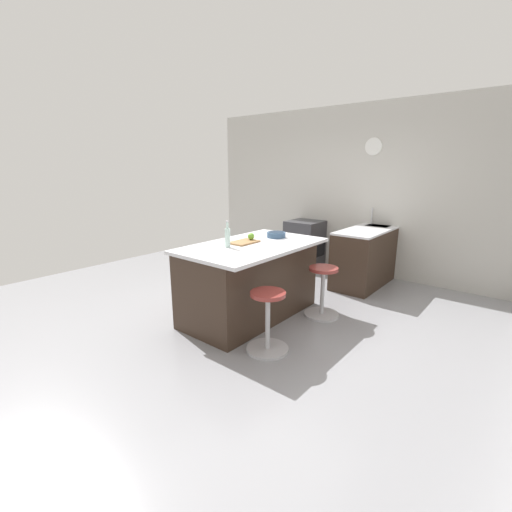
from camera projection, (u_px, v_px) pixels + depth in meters
ground_plane at (257, 312)px, 4.60m from camera, size 7.63×7.63×0.00m
interior_partition_left at (351, 191)px, 6.22m from camera, size 0.15×5.87×2.87m
sink_cabinet at (372, 253)px, 5.83m from camera, size 1.92×0.60×1.18m
oven_range at (305, 244)px, 6.63m from camera, size 0.60×0.61×0.87m
kitchen_island at (250, 280)px, 4.40m from camera, size 1.80×1.08×0.94m
stool_by_window at (322, 293)px, 4.42m from camera, size 0.44×0.44×0.64m
stool_middle at (268, 323)px, 3.57m from camera, size 0.44×0.44×0.64m
cutting_board at (244, 242)px, 4.31m from camera, size 0.36×0.24×0.02m
apple_green at (251, 236)px, 4.40m from camera, size 0.09×0.09×0.09m
water_bottle at (228, 237)px, 4.05m from camera, size 0.06×0.06×0.31m
fruit_bowl at (276, 234)px, 4.64m from camera, size 0.25×0.25×0.07m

